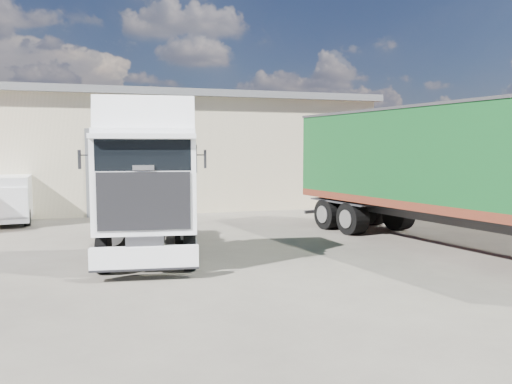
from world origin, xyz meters
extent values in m
plane|color=black|center=(0.00, 0.00, 0.00)|extent=(120.00, 120.00, 0.00)
cube|color=beige|center=(-6.00, 16.00, 2.50)|extent=(30.00, 12.00, 5.00)
cube|color=#57595C|center=(-6.00, 16.00, 5.15)|extent=(30.60, 12.60, 0.30)
cube|color=#57595C|center=(-2.00, 9.98, 1.80)|extent=(4.00, 0.08, 3.60)
cube|color=#57595C|center=(-6.00, 16.00, 5.35)|extent=(30.60, 0.40, 0.15)
cube|color=maroon|center=(11.50, 6.00, 1.25)|extent=(0.35, 26.00, 2.50)
cylinder|color=black|center=(-2.31, 0.19, 0.47)|extent=(2.28, 1.21, 0.94)
cylinder|color=black|center=(-1.92, 3.26, 0.47)|extent=(2.32, 1.21, 0.94)
cylinder|color=black|center=(-1.76, 4.48, 0.47)|extent=(2.32, 1.21, 0.94)
cube|color=#2D2D30|center=(-2.04, 2.29, 0.80)|extent=(1.53, 5.89, 0.27)
cube|color=white|center=(-2.42, -0.65, 0.49)|extent=(2.27, 0.51, 0.49)
cube|color=white|center=(-2.27, 0.49, 2.01)|extent=(2.45, 2.30, 2.17)
cube|color=black|center=(-2.40, -0.52, 1.68)|extent=(1.94, 0.30, 1.24)
cube|color=black|center=(-2.40, -0.50, 2.65)|extent=(1.98, 0.30, 0.66)
cube|color=white|center=(-2.25, 0.67, 3.41)|extent=(2.39, 1.98, 1.09)
cube|color=#0C574A|center=(-3.33, 0.98, 1.77)|extent=(0.09, 0.66, 0.97)
cube|color=#0C574A|center=(-1.12, 0.70, 1.77)|extent=(0.09, 0.66, 0.97)
cylinder|color=#2D2D30|center=(-1.89, 3.43, 0.98)|extent=(1.09, 1.09, 0.11)
cylinder|color=black|center=(5.31, 4.10, 0.53)|extent=(2.68, 1.53, 1.05)
cube|color=#2D2D30|center=(6.11, 0.16, 0.89)|extent=(3.13, 11.81, 0.35)
cube|color=#532213|center=(6.11, 0.16, 1.22)|extent=(4.78, 12.15, 0.24)
cube|color=black|center=(6.11, 0.16, 2.63)|extent=(4.78, 12.15, 2.58)
cube|color=#2D2D30|center=(6.11, 0.16, 3.93)|extent=(4.85, 12.22, 0.08)
cylinder|color=black|center=(-6.76, 8.13, 0.31)|extent=(1.85, 0.76, 0.62)
cylinder|color=black|center=(-7.00, 11.12, 0.31)|extent=(1.85, 0.76, 0.62)
cube|color=white|center=(-6.88, 9.63, 0.99)|extent=(2.13, 4.45, 1.60)
cube|color=white|center=(-6.73, 7.85, 0.94)|extent=(1.80, 0.98, 1.03)
cube|color=black|center=(-6.75, 8.03, 1.46)|extent=(1.65, 0.21, 0.56)
camera|label=1|loc=(-3.10, -11.23, 2.79)|focal=35.00mm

